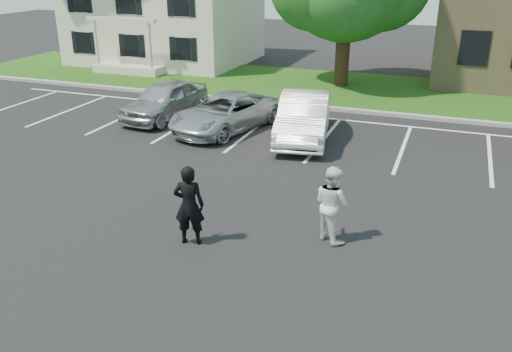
# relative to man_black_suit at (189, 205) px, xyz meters

# --- Properties ---
(ground_plane) EXTENTS (90.00, 90.00, 0.00)m
(ground_plane) POSITION_rel_man_black_suit_xyz_m (1.06, 0.48, -0.95)
(ground_plane) COLOR black
(ground_plane) RESTS_ON ground
(curb) EXTENTS (40.00, 0.30, 0.15)m
(curb) POSITION_rel_man_black_suit_xyz_m (1.06, 12.48, -0.88)
(curb) COLOR gray
(curb) RESTS_ON ground
(grass_strip) EXTENTS (44.00, 8.00, 0.08)m
(grass_strip) POSITION_rel_man_black_suit_xyz_m (1.06, 16.48, -0.91)
(grass_strip) COLOR #254C0F
(grass_strip) RESTS_ON ground
(stall_lines) EXTENTS (34.00, 5.36, 0.01)m
(stall_lines) POSITION_rel_man_black_suit_xyz_m (2.46, 9.44, -0.94)
(stall_lines) COLOR white
(stall_lines) RESTS_ON ground
(man_black_suit) EXTENTS (0.79, 0.63, 1.90)m
(man_black_suit) POSITION_rel_man_black_suit_xyz_m (0.00, 0.00, 0.00)
(man_black_suit) COLOR black
(man_black_suit) RESTS_ON ground
(man_white_shirt) EXTENTS (1.12, 1.07, 1.82)m
(man_white_shirt) POSITION_rel_man_black_suit_xyz_m (2.98, 1.30, -0.04)
(man_white_shirt) COLOR white
(man_white_shirt) RESTS_ON ground
(car_silver_west) EXTENTS (2.27, 4.60, 1.51)m
(car_silver_west) POSITION_rel_man_black_suit_xyz_m (-5.68, 8.97, -0.20)
(car_silver_west) COLOR #AAABAF
(car_silver_west) RESTS_ON ground
(car_silver_minivan) EXTENTS (3.45, 5.26, 1.35)m
(car_silver_minivan) POSITION_rel_man_black_suit_xyz_m (-2.74, 8.31, -0.28)
(car_silver_minivan) COLOR #A7A9AF
(car_silver_minivan) RESTS_ON ground
(car_white_sedan) EXTENTS (2.61, 5.13, 1.61)m
(car_white_sedan) POSITION_rel_man_black_suit_xyz_m (0.33, 8.33, -0.15)
(car_white_sedan) COLOR white
(car_white_sedan) RESTS_ON ground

